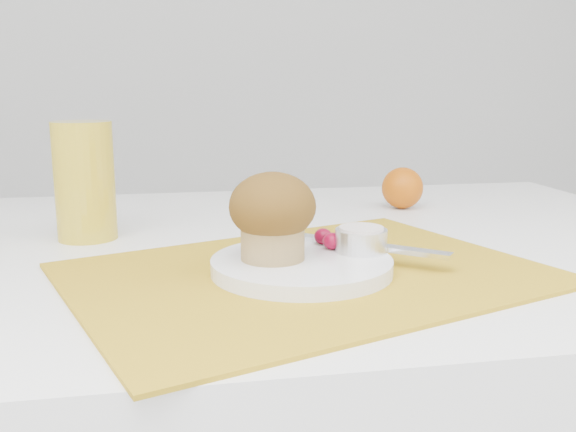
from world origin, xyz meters
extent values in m
cube|color=#B88D19|center=(0.00, -0.11, 0.75)|extent=(0.58, 0.50, 0.00)
cylinder|color=white|center=(-0.01, -0.11, 0.76)|extent=(0.25, 0.25, 0.02)
cylinder|color=silver|center=(0.06, -0.10, 0.78)|extent=(0.06, 0.06, 0.03)
cylinder|color=silver|center=(0.06, -0.10, 0.80)|extent=(0.06, 0.06, 0.01)
ellipsoid|color=#520214|center=(0.03, -0.06, 0.78)|extent=(0.02, 0.02, 0.02)
ellipsoid|color=#61021A|center=(0.04, -0.08, 0.78)|extent=(0.02, 0.02, 0.02)
cube|color=silver|center=(0.07, -0.08, 0.77)|extent=(0.18, 0.15, 0.01)
sphere|color=#C15606|center=(0.23, 0.23, 0.78)|extent=(0.07, 0.07, 0.07)
cylinder|color=gold|center=(-0.25, 0.10, 0.83)|extent=(0.09, 0.09, 0.16)
cylinder|color=tan|center=(-0.04, -0.11, 0.79)|extent=(0.08, 0.08, 0.04)
ellipsoid|color=#38220A|center=(-0.04, -0.11, 0.83)|extent=(0.09, 0.09, 0.07)
camera|label=1|loc=(-0.14, -0.76, 0.96)|focal=40.00mm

